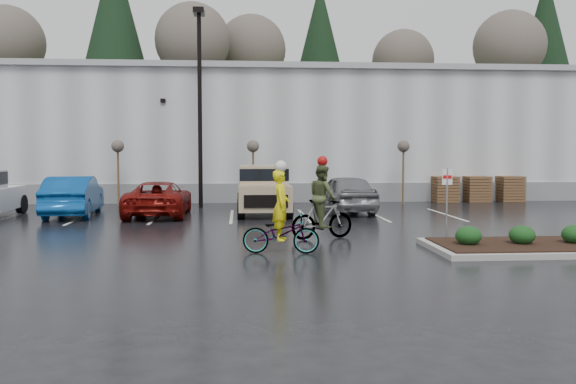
{
  "coord_description": "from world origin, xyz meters",
  "views": [
    {
      "loc": [
        -2.16,
        -16.89,
        2.74
      ],
      "look_at": [
        -0.53,
        3.63,
        1.3
      ],
      "focal_mm": 38.0,
      "sensor_mm": 36.0,
      "label": 1
    }
  ],
  "objects": [
    {
      "name": "ground",
      "position": [
        0.0,
        0.0,
        0.0
      ],
      "size": [
        120.0,
        120.0,
        0.0
      ],
      "primitive_type": "plane",
      "color": "black",
      "rests_on": "ground"
    },
    {
      "name": "car_red",
      "position": [
        -5.5,
        8.45,
        0.72
      ],
      "size": [
        2.38,
        5.15,
        1.43
      ],
      "primitive_type": "imported",
      "rotation": [
        0.0,
        0.0,
        3.14
      ],
      "color": "maroon",
      "rests_on": "ground"
    },
    {
      "name": "shrub_c",
      "position": [
        7.0,
        -1.0,
        0.41
      ],
      "size": [
        0.7,
        0.7,
        0.52
      ],
      "primitive_type": "ellipsoid",
      "color": "#123414",
      "rests_on": "curb_island"
    },
    {
      "name": "lamppost",
      "position": [
        -4.0,
        12.0,
        5.69
      ],
      "size": [
        0.5,
        1.0,
        9.22
      ],
      "color": "black",
      "rests_on": "ground"
    },
    {
      "name": "mulch_bed",
      "position": [
        7.0,
        -1.0,
        0.17
      ],
      "size": [
        7.6,
        2.6,
        0.04
      ],
      "primitive_type": "cube",
      "color": "black",
      "rests_on": "curb_island"
    },
    {
      "name": "wooded_ridge",
      "position": [
        0.0,
        45.0,
        3.0
      ],
      "size": [
        80.0,
        25.0,
        6.0
      ],
      "primitive_type": "cube",
      "color": "#263717",
      "rests_on": "ground"
    },
    {
      "name": "car_blue",
      "position": [
        -8.99,
        8.68,
        0.83
      ],
      "size": [
        2.14,
        5.14,
        1.65
      ],
      "primitive_type": "imported",
      "rotation": [
        0.0,
        0.0,
        3.22
      ],
      "color": "#0E4B9A",
      "rests_on": "ground"
    },
    {
      "name": "car_grey",
      "position": [
        2.42,
        9.24,
        0.83
      ],
      "size": [
        2.31,
        5.0,
        1.66
      ],
      "primitive_type": "imported",
      "rotation": [
        0.0,
        0.0,
        3.21
      ],
      "color": "slate",
      "rests_on": "ground"
    },
    {
      "name": "pallet_stack_c",
      "position": [
        12.0,
        14.0,
        0.68
      ],
      "size": [
        1.2,
        1.2,
        1.35
      ],
      "primitive_type": "cube",
      "color": "#482C1C",
      "rests_on": "ground"
    },
    {
      "name": "curb_island",
      "position": [
        7.0,
        -1.0,
        0.07
      ],
      "size": [
        8.0,
        3.0,
        0.15
      ],
      "primitive_type": "cube",
      "color": "gray",
      "rests_on": "ground"
    },
    {
      "name": "shrub_a",
      "position": [
        4.0,
        -1.0,
        0.41
      ],
      "size": [
        0.7,
        0.7,
        0.52
      ],
      "primitive_type": "ellipsoid",
      "color": "#123414",
      "rests_on": "curb_island"
    },
    {
      "name": "sapling_east",
      "position": [
        6.0,
        13.0,
        2.73
      ],
      "size": [
        0.6,
        0.6,
        3.2
      ],
      "color": "#482C1C",
      "rests_on": "ground"
    },
    {
      "name": "sapling_west",
      "position": [
        -8.0,
        13.0,
        2.73
      ],
      "size": [
        0.6,
        0.6,
        3.2
      ],
      "color": "#482C1C",
      "rests_on": "ground"
    },
    {
      "name": "warehouse",
      "position": [
        0.0,
        21.99,
        3.65
      ],
      "size": [
        60.5,
        15.5,
        7.2
      ],
      "color": "#A1A3A6",
      "rests_on": "ground"
    },
    {
      "name": "fire_lane_sign",
      "position": [
        3.8,
        0.2,
        1.41
      ],
      "size": [
        0.3,
        0.05,
        2.2
      ],
      "color": "gray",
      "rests_on": "ground"
    },
    {
      "name": "suv_tan",
      "position": [
        -1.16,
        8.92,
        1.03
      ],
      "size": [
        2.2,
        5.1,
        2.06
      ],
      "primitive_type": null,
      "color": "tan",
      "rests_on": "ground"
    },
    {
      "name": "shrub_b",
      "position": [
        5.5,
        -1.0,
        0.41
      ],
      "size": [
        0.7,
        0.7,
        0.52
      ],
      "primitive_type": "ellipsoid",
      "color": "#123414",
      "rests_on": "curb_island"
    },
    {
      "name": "pallet_stack_b",
      "position": [
        10.2,
        14.0,
        0.68
      ],
      "size": [
        1.2,
        1.2,
        1.35
      ],
      "primitive_type": "cube",
      "color": "#482C1C",
      "rests_on": "ground"
    },
    {
      "name": "pallet_stack_a",
      "position": [
        8.5,
        14.0,
        0.68
      ],
      "size": [
        1.2,
        1.2,
        1.35
      ],
      "primitive_type": "cube",
      "color": "#482C1C",
      "rests_on": "ground"
    },
    {
      "name": "sapling_mid",
      "position": [
        -1.5,
        13.0,
        2.73
      ],
      "size": [
        0.6,
        0.6,
        3.2
      ],
      "color": "#482C1C",
      "rests_on": "ground"
    },
    {
      "name": "cyclist_hivis",
      "position": [
        -1.08,
        -1.0,
        0.75
      ],
      "size": [
        2.1,
        0.96,
        2.45
      ],
      "rotation": [
        0.0,
        0.0,
        1.44
      ],
      "color": "#3F3F44",
      "rests_on": "ground"
    },
    {
      "name": "cyclist_olive",
      "position": [
        0.35,
        1.5,
        0.91
      ],
      "size": [
        2.04,
        1.15,
        2.54
      ],
      "rotation": [
        0.0,
        0.0,
        1.88
      ],
      "color": "#3F3F44",
      "rests_on": "ground"
    }
  ]
}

